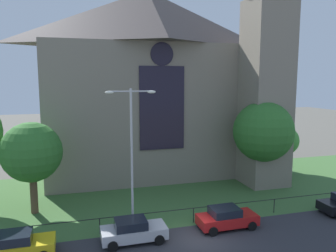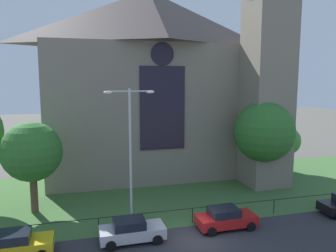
# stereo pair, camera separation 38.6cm
# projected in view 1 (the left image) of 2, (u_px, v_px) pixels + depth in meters

# --- Properties ---
(ground) EXTENTS (160.00, 160.00, 0.00)m
(ground) POSITION_uv_depth(u_px,v_px,m) (160.00, 191.00, 31.53)
(ground) COLOR #56544C
(grass_verge) EXTENTS (120.00, 20.00, 0.01)m
(grass_verge) POSITION_uv_depth(u_px,v_px,m) (165.00, 198.00, 29.63)
(grass_verge) COLOR #3D6633
(grass_verge) RESTS_ON ground
(church_building) EXTENTS (23.20, 16.20, 26.00)m
(church_building) POSITION_uv_depth(u_px,v_px,m) (156.00, 81.00, 37.07)
(church_building) COLOR gray
(church_building) RESTS_ON ground
(iron_railing) EXTENTS (27.08, 0.07, 1.13)m
(iron_railing) POSITION_uv_depth(u_px,v_px,m) (193.00, 210.00, 24.42)
(iron_railing) COLOR black
(iron_railing) RESTS_ON ground
(tree_right_near) EXTENTS (5.72, 5.72, 8.42)m
(tree_right_near) POSITION_uv_depth(u_px,v_px,m) (263.00, 132.00, 31.56)
(tree_right_near) COLOR #423021
(tree_right_near) RESTS_ON ground
(tree_left_near) EXTENTS (4.65, 4.65, 7.22)m
(tree_left_near) POSITION_uv_depth(u_px,v_px,m) (32.00, 152.00, 25.70)
(tree_left_near) COLOR brown
(tree_left_near) RESTS_ON ground
(tree_right_far) EXTENTS (3.18, 3.18, 5.16)m
(tree_right_far) POSITION_uv_depth(u_px,v_px,m) (285.00, 141.00, 37.90)
(tree_right_far) COLOR #423021
(tree_right_far) RESTS_ON ground
(streetlamp_near) EXTENTS (3.37, 0.26, 9.85)m
(streetlamp_near) POSITION_uv_depth(u_px,v_px,m) (132.00, 144.00, 22.41)
(streetlamp_near) COLOR #B2B2B7
(streetlamp_near) RESTS_ON ground
(parked_car_yellow) EXTENTS (4.21, 2.05, 1.51)m
(parked_car_yellow) POSITION_uv_depth(u_px,v_px,m) (17.00, 245.00, 19.64)
(parked_car_yellow) COLOR gold
(parked_car_yellow) RESTS_ON ground
(parked_car_silver) EXTENTS (4.21, 2.05, 1.51)m
(parked_car_silver) POSITION_uv_depth(u_px,v_px,m) (133.00, 231.00, 21.57)
(parked_car_silver) COLOR #B7B7BC
(parked_car_silver) RESTS_ON ground
(parked_car_red) EXTENTS (4.22, 2.07, 1.51)m
(parked_car_red) POSITION_uv_depth(u_px,v_px,m) (227.00, 218.00, 23.58)
(parked_car_red) COLOR #B21919
(parked_car_red) RESTS_ON ground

